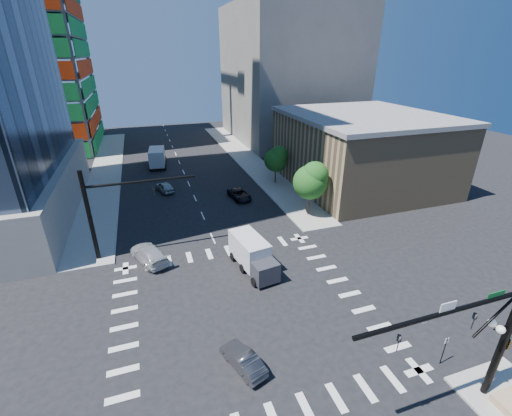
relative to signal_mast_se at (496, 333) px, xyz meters
name	(u,v)px	position (x,y,z in m)	size (l,w,h in m)	color
ground	(244,310)	(-10.60, 11.50, -5.01)	(160.00, 160.00, 0.00)	black
road_markings	(244,310)	(-10.60, 11.50, -5.00)	(20.00, 20.00, 0.01)	silver
sidewalk_ne	(247,159)	(1.90, 51.50, -4.93)	(5.00, 60.00, 0.15)	gray
sidewalk_nw	(106,172)	(-23.10, 51.50, -4.93)	(5.00, 60.00, 0.15)	gray
construction_building	(1,16)	(-38.02, 73.43, 19.60)	(25.16, 34.50, 70.60)	slate
commercial_building	(362,150)	(14.40, 33.50, 0.31)	(20.50, 22.50, 10.60)	#8F7653
bg_building_ne	(288,75)	(16.40, 66.50, 8.99)	(24.00, 30.00, 28.00)	slate
signal_mast_se	(496,333)	(0.00, 0.00, 0.00)	(10.51, 2.48, 9.00)	black
signal_mast_nw	(105,206)	(-20.60, 23.00, 0.49)	(10.20, 0.40, 9.00)	black
tree_south	(312,180)	(2.03, 25.40, -0.32)	(4.16, 4.16, 6.82)	#382316
tree_north	(277,158)	(2.33, 37.40, -1.02)	(3.54, 3.52, 5.78)	#382316
no_parking_sign	(445,348)	(0.10, 2.50, -3.63)	(0.30, 0.06, 2.20)	black
car_nb_far	(239,194)	(-4.76, 33.36, -4.36)	(2.15, 4.67, 1.30)	black
car_sb_near	(149,254)	(-17.36, 21.15, -4.23)	(2.17, 5.34, 1.55)	silver
car_sb_mid	(164,187)	(-14.37, 39.37, -4.29)	(1.69, 4.21, 1.43)	#979A9E
car_sb_cross	(243,360)	(-12.20, 6.36, -4.39)	(1.30, 3.73, 1.23)	#434247
box_truck_near	(254,258)	(-8.18, 16.39, -3.68)	(3.30, 6.04, 3.01)	black
box_truck_far	(158,158)	(-14.39, 52.42, -3.53)	(3.38, 6.62, 3.34)	black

